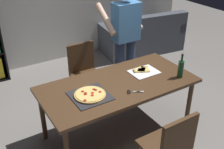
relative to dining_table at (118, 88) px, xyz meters
name	(u,v)px	position (x,y,z in m)	size (l,w,h in m)	color
ground_plane	(118,131)	(0.00, 0.00, -0.68)	(12.00, 12.00, 0.00)	gray
dining_table	(118,88)	(0.00, 0.00, 0.00)	(1.89, 0.92, 0.75)	#4C331E
chair_near_camera	(170,145)	(0.00, -0.95, -0.17)	(0.42, 0.42, 0.90)	#472D19
chair_far_side	(85,70)	(0.00, 0.95, -0.17)	(0.42, 0.42, 0.90)	#472D19
couch	(142,37)	(1.89, 1.99, -0.38)	(1.80, 1.07, 0.85)	#4C515B
person_serving_pizza	(125,36)	(0.58, 0.73, 0.32)	(0.55, 0.54, 1.75)	#38476B
pepperoni_pizza_on_tray	(90,95)	(-0.43, -0.07, 0.08)	(0.42, 0.42, 0.04)	#2D2D33
pizza_slices_on_towel	(143,71)	(0.43, 0.08, 0.08)	(0.36, 0.28, 0.03)	white
wine_bottle	(181,69)	(0.74, -0.27, 0.19)	(0.07, 0.07, 0.32)	#194723
kitchen_scissors	(132,92)	(0.02, -0.25, 0.07)	(0.19, 0.14, 0.01)	silver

